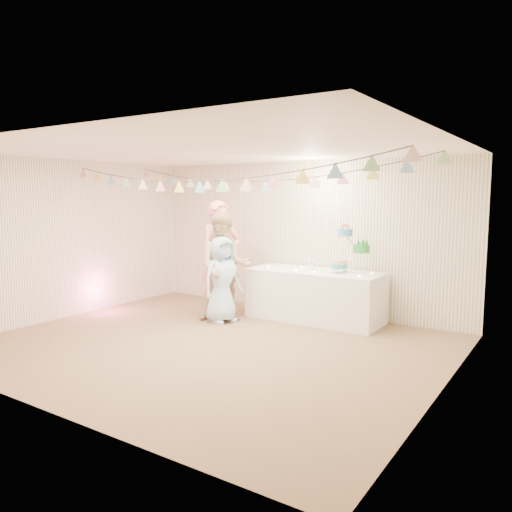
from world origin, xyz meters
The scene contains 25 objects.
floor centered at (0.00, 0.00, 0.00)m, with size 6.00×6.00×0.00m, color brown.
ceiling centered at (0.00, 0.00, 2.60)m, with size 6.00×6.00×0.00m, color white.
back_wall centered at (0.00, 2.50, 1.30)m, with size 6.00×6.00×0.00m, color white.
front_wall centered at (0.00, -2.50, 1.30)m, with size 6.00×6.00×0.00m, color white.
left_wall centered at (-3.00, 0.00, 1.30)m, with size 5.00×5.00×0.00m, color white.
right_wall centered at (3.00, 0.00, 1.30)m, with size 5.00×5.00×0.00m, color white.
table centered at (0.55, 2.01, 0.41)m, with size 2.17×0.87×0.81m, color white.
cake_stand centered at (1.10, 2.06, 1.11)m, with size 0.64×0.38×0.71m, color silver, non-canonical shape.
cake_bottom centered at (0.95, 2.00, 0.84)m, with size 0.31×0.31×0.15m, color #28A4BB, non-canonical shape.
cake_middle centered at (1.28, 2.15, 1.11)m, with size 0.27×0.27×0.22m, color #1F8F29, non-canonical shape.
cake_top_tier centered at (1.04, 2.03, 1.38)m, with size 0.25×0.25×0.19m, color #4398D5, non-canonical shape.
platter centered at (0.10, 1.96, 0.76)m, with size 0.31×0.31×0.02m, color white.
posy centered at (0.46, 2.06, 0.83)m, with size 0.15×0.15×0.17m, color white, non-canonical shape.
person_adult_a centered at (-0.93, 1.44, 0.97)m, with size 0.71×0.46×1.94m, color #FB9583.
person_adult_b centered at (-0.65, 1.18, 0.87)m, with size 0.85×0.66×1.75m, color tan.
person_child centered at (-0.63, 1.08, 0.69)m, with size 0.67×0.44×1.38m, color #B2DEFD.
bunting_back centered at (0.00, 1.10, 2.35)m, with size 5.60×1.10×0.40m, color pink, non-canonical shape.
bunting_front centered at (0.00, -0.20, 2.32)m, with size 5.60×0.90×0.36m, color #72A5E5, non-canonical shape.
tealight_0 centered at (-0.25, 1.86, 0.83)m, with size 0.04×0.04×0.03m, color #FFD88C.
tealight_1 centered at (0.20, 2.19, 0.83)m, with size 0.04×0.04×0.03m, color #FFD88C.
tealight_2 centered at (0.65, 1.79, 0.83)m, with size 0.04×0.04×0.03m, color #FFD88C.
tealight_3 centered at (0.90, 2.23, 0.83)m, with size 0.04×0.04×0.03m, color #FFD88C.
tealight_4 centered at (1.37, 1.83, 0.83)m, with size 0.04×0.04×0.03m, color #FFD88C.
tealight_5 centered at (1.45, 2.16, 0.83)m, with size 0.04×0.04×0.03m, color #FFD88C.
tealight_6 centered at (0.31, 1.82, 0.83)m, with size 0.04×0.04×0.03m, color #FFD88C.
Camera 1 is at (4.12, -5.16, 2.02)m, focal length 35.00 mm.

